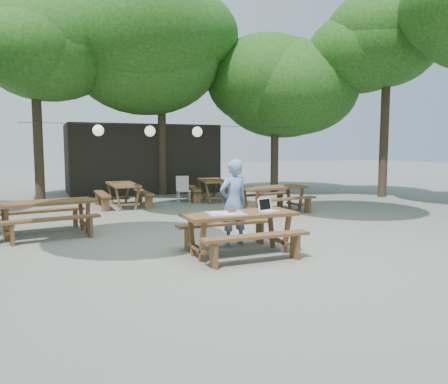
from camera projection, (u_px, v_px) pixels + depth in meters
ground at (232, 242)px, 8.76m from camera, size 80.00×80.00×0.00m
pavilion at (142, 159)px, 18.42m from camera, size 6.00×3.00×2.80m
main_picnic_table at (239, 233)px, 7.75m from camera, size 2.00×1.58×0.75m
picnic_table_nw at (47, 218)px, 9.38m from camera, size 2.12×1.85×0.75m
picnic_table_ne at (273, 199)px, 12.78m from camera, size 2.09×1.82×0.75m
picnic_table_far_w at (123, 195)px, 13.81m from camera, size 1.59×2.00×0.75m
picnic_table_far_e at (212, 190)px, 15.46m from camera, size 1.92×2.17×0.75m
woman at (233, 202)px, 8.45m from camera, size 0.67×0.50×1.67m
plastic_chair at (183, 195)px, 14.96m from camera, size 0.49×0.49×0.90m
laptop at (267, 208)px, 7.84m from camera, size 0.40×0.36×0.24m
tabletop_clutter at (227, 213)px, 7.62m from camera, size 0.73×0.65×0.08m
paper_lanterns at (150, 131)px, 13.93m from camera, size 9.00×0.34×0.38m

